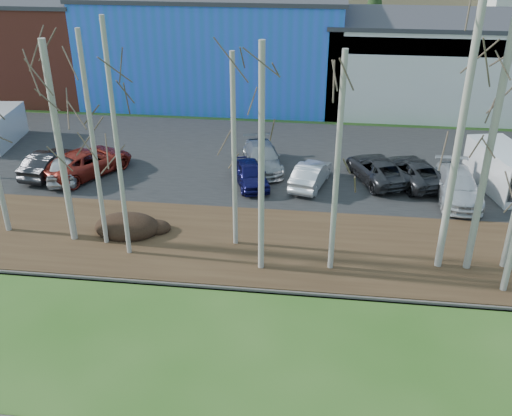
# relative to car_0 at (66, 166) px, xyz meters

# --- Properties ---
(river) EXTENTS (80.00, 8.00, 0.90)m
(river) POSITION_rel_car_0_xyz_m (11.51, -13.31, -0.87)
(river) COLOR black
(river) RESTS_ON ground
(far_bank_rocks) EXTENTS (80.00, 0.80, 0.46)m
(far_bank_rocks) POSITION_rel_car_0_xyz_m (11.51, -9.21, -0.87)
(far_bank_rocks) COLOR #47423D
(far_bank_rocks) RESTS_ON ground
(far_bank) EXTENTS (80.00, 7.00, 0.15)m
(far_bank) POSITION_rel_car_0_xyz_m (11.51, -6.01, -0.79)
(far_bank) COLOR #382616
(far_bank) RESTS_ON ground
(parking_lot) EXTENTS (80.00, 14.00, 0.14)m
(parking_lot) POSITION_rel_car_0_xyz_m (11.51, 4.49, -0.80)
(parking_lot) COLOR black
(parking_lot) RESTS_ON ground
(building_brick) EXTENTS (16.32, 12.24, 7.80)m
(building_brick) POSITION_rel_car_0_xyz_m (-12.49, 18.49, 3.04)
(building_brick) COLOR brown
(building_brick) RESTS_ON ground
(building_blue) EXTENTS (20.40, 12.24, 8.30)m
(building_blue) POSITION_rel_car_0_xyz_m (5.51, 18.49, 3.29)
(building_blue) COLOR blue
(building_blue) RESTS_ON ground
(building_white) EXTENTS (18.36, 12.24, 6.80)m
(building_white) POSITION_rel_car_0_xyz_m (23.51, 18.47, 2.55)
(building_white) COLOR silver
(building_white) RESTS_ON ground
(dirt_mound) EXTENTS (3.12, 2.20, 0.61)m
(dirt_mound) POSITION_rel_car_0_xyz_m (5.49, -5.69, -0.41)
(dirt_mound) COLOR black
(dirt_mound) RESTS_ON far_bank
(birch_1) EXTENTS (0.21, 0.21, 9.57)m
(birch_1) POSITION_rel_car_0_xyz_m (4.85, -6.77, 4.07)
(birch_1) COLOR #B2AEA1
(birch_1) RESTS_ON far_bank
(birch_2) EXTENTS (0.30, 0.30, 9.11)m
(birch_2) POSITION_rel_car_0_xyz_m (3.23, -6.61, 3.84)
(birch_2) COLOR #B2AEA1
(birch_2) RESTS_ON far_bank
(birch_3) EXTENTS (0.20, 0.20, 10.19)m
(birch_3) POSITION_rel_car_0_xyz_m (6.18, -7.51, 4.38)
(birch_3) COLOR #B2AEA1
(birch_3) RESTS_ON far_bank
(birch_4) EXTENTS (0.25, 0.25, 9.51)m
(birch_4) POSITION_rel_car_0_xyz_m (12.17, -7.98, 4.04)
(birch_4) COLOR #B2AEA1
(birch_4) RESTS_ON far_bank
(birch_5) EXTENTS (0.21, 0.21, 8.71)m
(birch_5) POSITION_rel_car_0_xyz_m (10.77, -6.10, 3.64)
(birch_5) COLOR #B2AEA1
(birch_5) RESTS_ON far_bank
(birch_6) EXTENTS (0.23, 0.23, 9.20)m
(birch_6) POSITION_rel_car_0_xyz_m (15.12, -7.63, 3.89)
(birch_6) COLOR #B2AEA1
(birch_6) RESTS_ON far_bank
(birch_7) EXTENTS (0.30, 0.30, 11.21)m
(birch_7) POSITION_rel_car_0_xyz_m (20.91, -6.90, 4.89)
(birch_7) COLOR #B2AEA1
(birch_7) RESTS_ON far_bank
(birch_10) EXTENTS (0.30, 0.30, 11.21)m
(birch_10) POSITION_rel_car_0_xyz_m (19.71, -6.90, 4.89)
(birch_10) COLOR #B2AEA1
(birch_10) RESTS_ON far_bank
(car_0) EXTENTS (2.77, 4.56, 1.45)m
(car_0) POSITION_rel_car_0_xyz_m (0.00, 0.00, 0.00)
(car_0) COLOR silver
(car_0) RESTS_ON parking_lot
(car_1) EXTENTS (1.97, 4.47, 1.43)m
(car_1) POSITION_rel_car_0_xyz_m (-1.17, 0.39, -0.01)
(car_1) COLOR black
(car_1) RESTS_ON parking_lot
(car_2) EXTENTS (4.87, 6.01, 1.52)m
(car_2) POSITION_rel_car_0_xyz_m (1.01, 0.70, 0.03)
(car_2) COLOR maroon
(car_2) RESTS_ON parking_lot
(car_3) EXTENTS (3.19, 5.25, 1.42)m
(car_3) POSITION_rel_car_0_xyz_m (10.98, 2.79, -0.01)
(car_3) COLOR gray
(car_3) RESTS_ON parking_lot
(car_4) EXTENTS (2.86, 4.24, 1.34)m
(car_4) POSITION_rel_car_0_xyz_m (10.57, 0.39, -0.06)
(car_4) COLOR #0F0F42
(car_4) RESTS_ON parking_lot
(car_5) EXTENTS (2.37, 4.28, 1.34)m
(car_5) POSITION_rel_car_0_xyz_m (13.94, 0.68, -0.06)
(car_5) COLOR silver
(car_5) RESTS_ON parking_lot
(car_6) EXTENTS (3.96, 5.43, 1.37)m
(car_6) POSITION_rel_car_0_xyz_m (19.61, 1.88, -0.04)
(car_6) COLOR #2A2A2D
(car_6) RESTS_ON parking_lot
(car_7) EXTENTS (2.19, 5.20, 1.50)m
(car_7) POSITION_rel_car_0_xyz_m (21.67, -0.01, 0.02)
(car_7) COLOR silver
(car_7) RESTS_ON parking_lot
(car_8) EXTENTS (3.96, 5.43, 1.37)m
(car_8) POSITION_rel_car_0_xyz_m (17.65, 1.88, -0.04)
(car_8) COLOR #2A2A2D
(car_8) RESTS_ON parking_lot
(van_white) EXTENTS (3.27, 5.50, 2.25)m
(van_white) POSITION_rel_car_0_xyz_m (24.40, 1.44, 0.40)
(van_white) COLOR white
(van_white) RESTS_ON parking_lot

